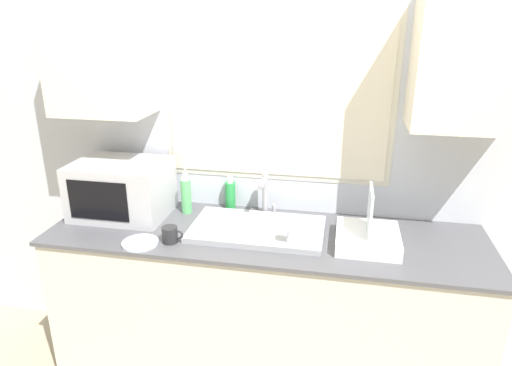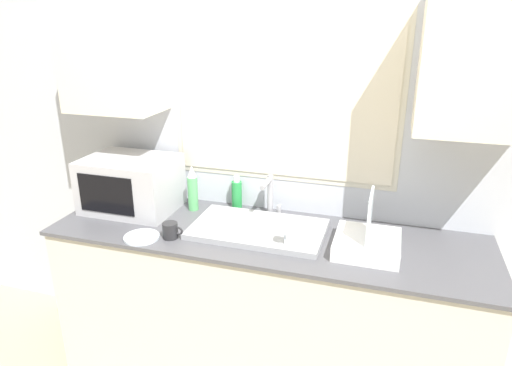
{
  "view_description": "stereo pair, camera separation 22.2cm",
  "coord_description": "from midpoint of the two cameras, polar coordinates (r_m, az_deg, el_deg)",
  "views": [
    {
      "loc": [
        0.36,
        -1.76,
        1.97
      ],
      "look_at": [
        -0.04,
        0.28,
        1.21
      ],
      "focal_mm": 32.0,
      "sensor_mm": 36.0,
      "label": 1
    },
    {
      "loc": [
        0.58,
        -1.7,
        1.97
      ],
      "look_at": [
        -0.04,
        0.28,
        1.21
      ],
      "focal_mm": 32.0,
      "sensor_mm": 36.0,
      "label": 2
    }
  ],
  "objects": [
    {
      "name": "faucet",
      "position": [
        2.48,
        4.3,
        -1.29
      ],
      "size": [
        0.08,
        0.18,
        0.23
      ],
      "color": "#99999E",
      "rests_on": "countertop"
    },
    {
      "name": "wine_glass",
      "position": [
        2.14,
        6.63,
        -5.52
      ],
      "size": [
        0.07,
        0.07,
        0.16
      ],
      "color": "silver",
      "rests_on": "countertop"
    },
    {
      "name": "small_plate",
      "position": [
        2.33,
        -11.49,
        -6.71
      ],
      "size": [
        0.18,
        0.18,
        0.01
      ],
      "color": "silver",
      "rests_on": "countertop"
    },
    {
      "name": "dish_rack",
      "position": [
        2.25,
        16.53,
        -7.14
      ],
      "size": [
        0.3,
        0.32,
        0.29
      ],
      "color": "white",
      "rests_on": "countertop"
    },
    {
      "name": "wall_back",
      "position": [
        2.48,
        5.84,
        6.37
      ],
      "size": [
        6.0,
        0.38,
        2.6
      ],
      "color": "silver",
      "rests_on": "ground_plane"
    },
    {
      "name": "microwave",
      "position": [
        2.64,
        -13.08,
        -0.14
      ],
      "size": [
        0.5,
        0.38,
        0.3
      ],
      "color": "#B2B2B7",
      "rests_on": "countertop"
    },
    {
      "name": "sink_basin",
      "position": [
        2.35,
        2.96,
        -5.84
      ],
      "size": [
        0.68,
        0.4,
        0.03
      ],
      "color": "#9EA0A5",
      "rests_on": "countertop"
    },
    {
      "name": "countertop",
      "position": [
        2.59,
        3.63,
        -15.56
      ],
      "size": [
        2.23,
        0.66,
        0.93
      ],
      "color": "beige",
      "rests_on": "ground_plane"
    },
    {
      "name": "soap_bottle",
      "position": [
        2.61,
        0.0,
        -1.4
      ],
      "size": [
        0.06,
        0.06,
        0.19
      ],
      "color": "#268C3F",
      "rests_on": "countertop"
    },
    {
      "name": "spray_bottle",
      "position": [
        2.58,
        -5.51,
        -0.76
      ],
      "size": [
        0.06,
        0.06,
        0.26
      ],
      "color": "#59B266",
      "rests_on": "countertop"
    },
    {
      "name": "mug_near_sink",
      "position": [
        2.3,
        -7.93,
        -5.97
      ],
      "size": [
        0.11,
        0.08,
        0.08
      ],
      "color": "#262628",
      "rests_on": "countertop"
    }
  ]
}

